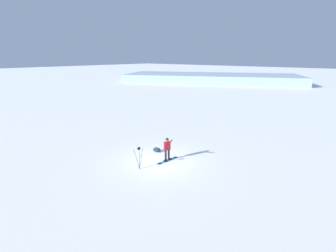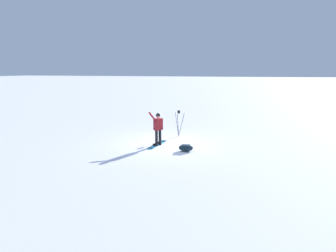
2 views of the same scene
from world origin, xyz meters
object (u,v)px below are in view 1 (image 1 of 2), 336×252
at_px(camera_tripod, 139,154).
at_px(snowboarder, 167,147).
at_px(snowboard, 168,160).
at_px(gear_bag_large, 157,150).

bearing_deg(camera_tripod, snowboarder, 76.99).
relative_size(snowboarder, snowboard, 0.89).
bearing_deg(snowboard, snowboarder, 146.78).
relative_size(snowboarder, gear_bag_large, 2.33).
bearing_deg(snowboarder, gear_bag_large, 158.08).
relative_size(gear_bag_large, camera_tripod, 0.48).
distance_m(snowboarder, gear_bag_large, 1.84).
xyz_separation_m(snowboarder, camera_tripod, (-0.49, -2.12, 0.06)).
height_order(gear_bag_large, camera_tripod, camera_tripod).
height_order(snowboard, camera_tripod, camera_tripod).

